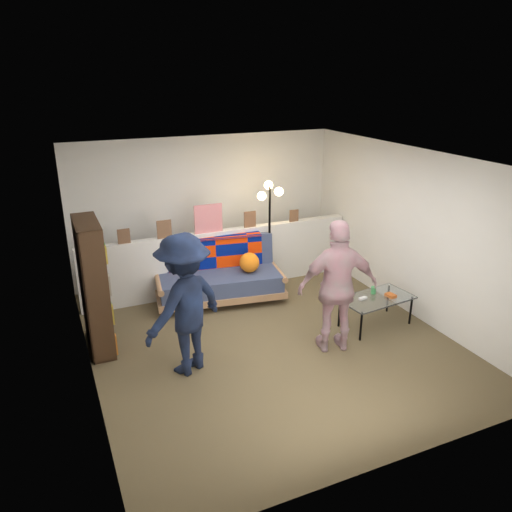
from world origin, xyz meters
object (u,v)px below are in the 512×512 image
Objects in this scene: futon_sofa at (220,275)px; person_right at (338,287)px; coffee_table at (377,299)px; bookshelf at (94,291)px; person_left at (185,305)px; floor_lamp at (270,213)px.

futon_sofa is 2.22m from person_right.
bookshelf is at bearing 165.25° from coffee_table.
futon_sofa is at bearing 135.03° from coffee_table.
person_right is at bearing -24.39° from bookshelf.
person_right is at bearing -160.58° from coffee_table.
bookshelf is (-1.93, -0.74, 0.40)m from futon_sofa.
coffee_table is 2.77m from person_left.
floor_lamp is at bearing 11.43° from futon_sofa.
floor_lamp is at bearing 112.12° from coffee_table.
coffee_table is at bearing -44.97° from futon_sofa.
person_left is (-1.03, -1.70, 0.46)m from futon_sofa.
person_left is at bearing -179.99° from coffee_table.
futon_sofa is 1.21× the size of person_left.
coffee_table is at bearing -67.88° from floor_lamp.
person_right is (2.77, -1.26, 0.07)m from bookshelf.
coffee_table is 2.20m from floor_lamp.
floor_lamp is (0.93, 0.19, 0.84)m from futon_sofa.
person_left reaches higher than coffee_table.
bookshelf is 3.77m from coffee_table.
person_left is at bearing -136.16° from floor_lamp.
floor_lamp is at bearing -77.94° from person_right.
floor_lamp is (-0.77, 1.89, 0.84)m from coffee_table.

